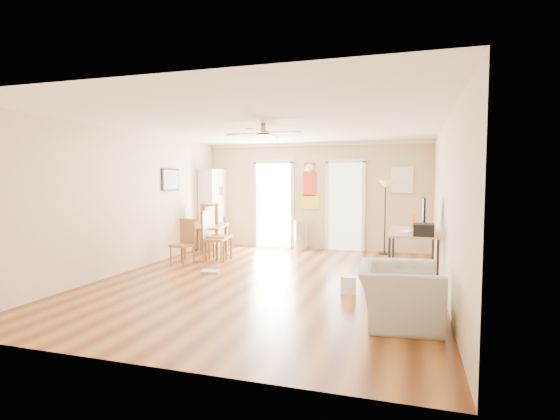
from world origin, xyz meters
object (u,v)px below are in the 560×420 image
(bookshelf, at_px, (213,208))
(wastebasket_a, at_px, (348,285))
(armchair, at_px, (399,295))
(dining_table, at_px, (207,240))
(dining_chair_near, at_px, (182,243))
(torchiere_lamp, at_px, (385,217))
(dining_chair_right_b, at_px, (215,236))
(dining_chair_right_a, at_px, (218,234))
(wastebasket_b, at_px, (411,286))
(printer, at_px, (423,230))
(dining_chair_far, at_px, (214,227))
(trash_can, at_px, (301,235))
(computer_desk, at_px, (413,256))

(bookshelf, xyz_separation_m, wastebasket_a, (3.93, -3.56, -0.85))
(wastebasket_a, xyz_separation_m, armchair, (0.76, -1.14, 0.21))
(dining_table, bearing_deg, bookshelf, 108.75)
(dining_chair_near, distance_m, torchiere_lamp, 4.53)
(dining_chair_right_b, relative_size, torchiere_lamp, 0.63)
(bookshelf, xyz_separation_m, dining_chair_right_b, (0.93, -1.85, -0.45))
(bookshelf, distance_m, dining_chair_right_a, 1.97)
(bookshelf, xyz_separation_m, torchiere_lamp, (4.23, 0.12, -0.14))
(dining_chair_right_a, relative_size, armchair, 1.06)
(dining_table, bearing_deg, dining_chair_right_a, -45.15)
(dining_chair_near, relative_size, wastebasket_b, 3.08)
(bookshelf, distance_m, printer, 5.80)
(dining_chair_near, bearing_deg, dining_table, 106.07)
(dining_table, height_order, torchiere_lamp, torchiere_lamp)
(bookshelf, distance_m, torchiere_lamp, 4.24)
(armchair, bearing_deg, dining_table, 46.29)
(bookshelf, relative_size, dining_chair_far, 1.75)
(dining_table, distance_m, dining_chair_far, 0.59)
(trash_can, bearing_deg, bookshelf, -175.94)
(dining_chair_near, height_order, printer, printer)
(dining_table, distance_m, armchair, 5.58)
(torchiere_lamp, xyz_separation_m, printer, (0.75, -3.10, 0.09))
(wastebasket_b, bearing_deg, armchair, -96.16)
(bookshelf, distance_m, dining_chair_near, 2.51)
(dining_chair_right_b, xyz_separation_m, printer, (4.05, -1.12, 0.40))
(dining_chair_right_a, relative_size, dining_chair_far, 1.00)
(bookshelf, height_order, computer_desk, bookshelf)
(dining_chair_right_a, bearing_deg, bookshelf, 27.53)
(torchiere_lamp, distance_m, wastebasket_b, 3.63)
(trash_can, bearing_deg, wastebasket_a, -65.77)
(trash_can, relative_size, armchair, 0.67)
(wastebasket_a, distance_m, wastebasket_b, 0.91)
(dining_chair_near, distance_m, printer, 4.56)
(dining_chair_far, bearing_deg, dining_chair_right_a, 121.45)
(torchiere_lamp, distance_m, wastebasket_a, 3.76)
(dining_chair_right_a, bearing_deg, dining_chair_right_b, 178.52)
(dining_table, bearing_deg, wastebasket_a, -34.38)
(dining_chair_near, xyz_separation_m, printer, (4.50, -0.57, 0.47))
(torchiere_lamp, bearing_deg, dining_chair_far, -169.61)
(dining_chair_near, bearing_deg, armchair, -17.23)
(dining_chair_right_b, relative_size, wastebasket_a, 3.97)
(dining_chair_right_a, relative_size, wastebasket_a, 4.21)
(bookshelf, distance_m, armchair, 6.66)
(armchair, bearing_deg, computer_desk, -7.99)
(dining_chair_near, bearing_deg, dining_chair_far, 107.23)
(printer, distance_m, wastebasket_b, 0.90)
(computer_desk, height_order, armchair, computer_desk)
(computer_desk, relative_size, wastebasket_a, 5.88)
(dining_chair_near, bearing_deg, wastebasket_a, -7.15)
(dining_chair_right_b, xyz_separation_m, trash_can, (1.32, 2.01, -0.17))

